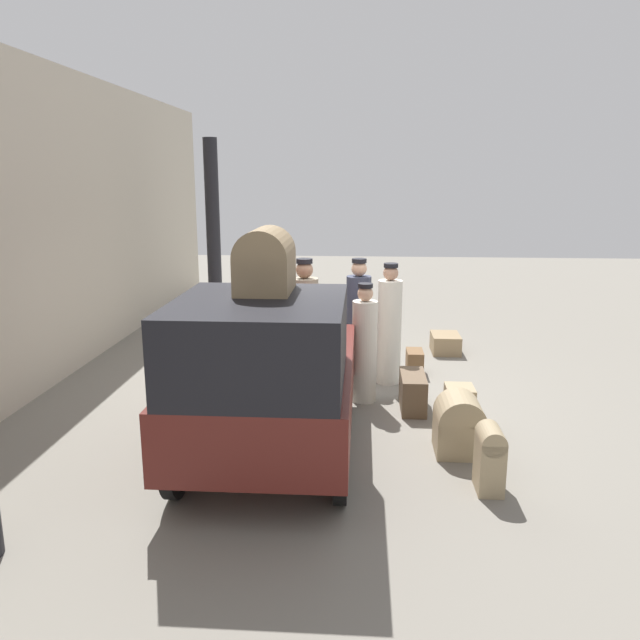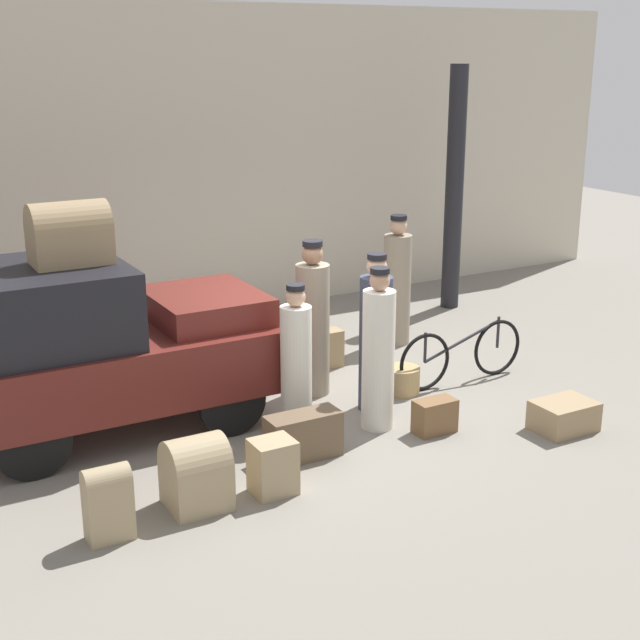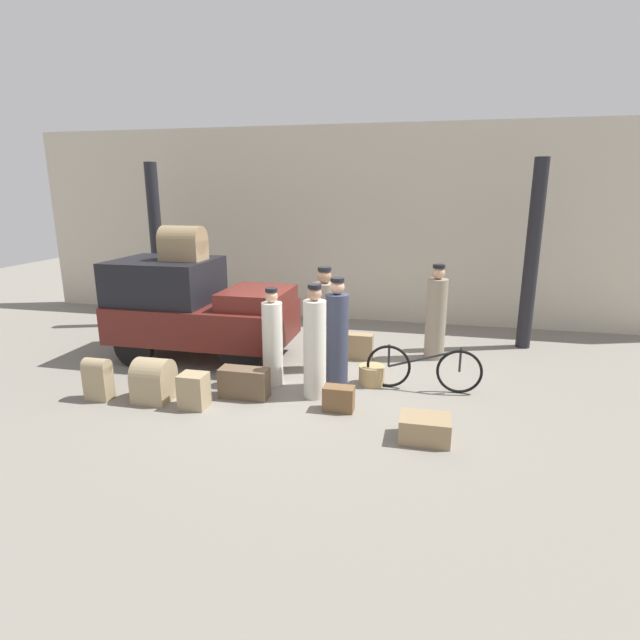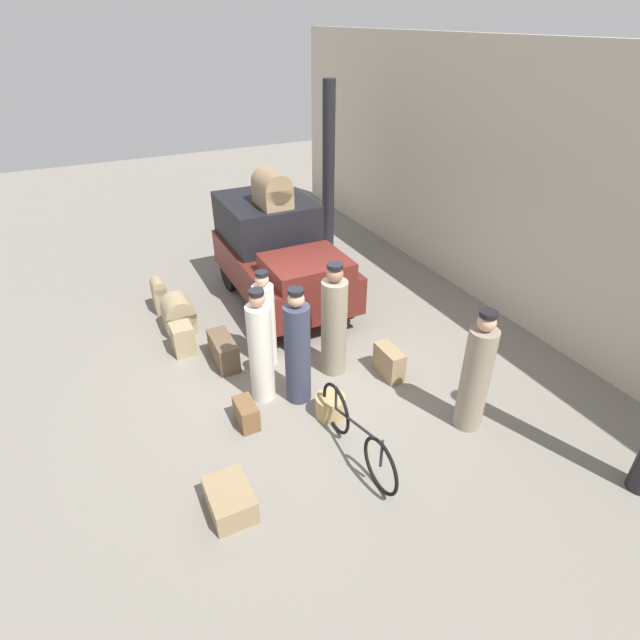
# 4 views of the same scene
# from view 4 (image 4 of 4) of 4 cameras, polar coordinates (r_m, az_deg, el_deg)

# --- Properties ---
(ground_plane) EXTENTS (30.00, 30.00, 0.00)m
(ground_plane) POSITION_cam_4_polar(r_m,az_deg,el_deg) (7.89, -1.96, -5.55)
(ground_plane) COLOR gray
(station_building_facade) EXTENTS (16.00, 0.15, 4.50)m
(station_building_facade) POSITION_cam_4_polar(r_m,az_deg,el_deg) (9.13, 22.39, 13.32)
(station_building_facade) COLOR beige
(station_building_facade) RESTS_ON ground
(canopy_pillar_left) EXTENTS (0.27, 0.27, 3.66)m
(canopy_pillar_left) POSITION_cam_4_polar(r_m,az_deg,el_deg) (11.52, 0.98, 16.82)
(canopy_pillar_left) COLOR black
(canopy_pillar_left) RESTS_ON ground
(truck) EXTENTS (3.26, 1.70, 1.83)m
(truck) POSITION_cam_4_polar(r_m,az_deg,el_deg) (9.39, -4.79, 7.71)
(truck) COLOR black
(truck) RESTS_ON ground
(bicycle) EXTENTS (1.79, 0.04, 0.75)m
(bicycle) POSITION_cam_4_polar(r_m,az_deg,el_deg) (6.28, 4.21, -12.93)
(bicycle) COLOR black
(bicycle) RESTS_ON ground
(wicker_basket) EXTENTS (0.42, 0.42, 0.31)m
(wicker_basket) POSITION_cam_4_polar(r_m,az_deg,el_deg) (6.96, 1.21, -9.77)
(wicker_basket) COLOR tan
(wicker_basket) RESTS_ON ground
(porter_with_bicycle) EXTENTS (0.34, 0.34, 1.75)m
(porter_with_bicycle) POSITION_cam_4_polar(r_m,az_deg,el_deg) (6.93, -6.80, -3.46)
(porter_with_bicycle) COLOR silver
(porter_with_bicycle) RESTS_ON ground
(porter_lifting_near_truck) EXTENTS (0.36, 0.36, 1.78)m
(porter_lifting_near_truck) POSITION_cam_4_polar(r_m,az_deg,el_deg) (6.85, -2.58, -3.53)
(porter_lifting_near_truck) COLOR #33384C
(porter_lifting_near_truck) RESTS_ON ground
(porter_standing_middle) EXTENTS (0.33, 0.33, 1.59)m
(porter_standing_middle) POSITION_cam_4_polar(r_m,az_deg,el_deg) (7.68, -6.33, -0.25)
(porter_standing_middle) COLOR silver
(porter_standing_middle) RESTS_ON ground
(porter_carrying_trunk) EXTENTS (0.37, 0.37, 1.77)m
(porter_carrying_trunk) POSITION_cam_4_polar(r_m,az_deg,el_deg) (6.71, 17.38, -6.12)
(porter_carrying_trunk) COLOR gray
(porter_carrying_trunk) RESTS_ON ground
(conductor_in_dark_uniform) EXTENTS (0.39, 0.39, 1.82)m
(conductor_in_dark_uniform) POSITION_cam_4_polar(r_m,az_deg,el_deg) (7.40, 1.62, -0.48)
(conductor_in_dark_uniform) COLOR gray
(conductor_in_dark_uniform) RESTS_ON ground
(trunk_umber_medium) EXTENTS (0.52, 0.51, 0.66)m
(trunk_umber_medium) POSITION_cam_4_polar(r_m,az_deg,el_deg) (8.98, -15.82, 0.57)
(trunk_umber_medium) COLOR #9E8966
(trunk_umber_medium) RESTS_ON ground
(suitcase_tan_flat) EXTENTS (0.74, 0.31, 0.46)m
(suitcase_tan_flat) POSITION_cam_4_polar(r_m,az_deg,el_deg) (8.02, -10.97, -3.48)
(suitcase_tan_flat) COLOR brown
(suitcase_tan_flat) RESTS_ON ground
(trunk_large_brown) EXTENTS (0.38, 0.33, 0.51)m
(trunk_large_brown) POSITION_cam_4_polar(r_m,az_deg,el_deg) (8.40, -15.40, -2.11)
(trunk_large_brown) COLOR #9E8966
(trunk_large_brown) RESTS_ON ground
(suitcase_small_leather) EXTENTS (0.63, 0.47, 0.31)m
(suitcase_small_leather) POSITION_cam_4_polar(r_m,az_deg,el_deg) (5.97, -10.25, -19.54)
(suitcase_small_leather) COLOR #937A56
(suitcase_small_leather) RESTS_ON ground
(trunk_barrel_dark) EXTENTS (0.38, 0.24, 0.65)m
(trunk_barrel_dark) POSITION_cam_4_polar(r_m,az_deg,el_deg) (9.67, -17.86, 2.80)
(trunk_barrel_dark) COLOR #9E8966
(trunk_barrel_dark) RESTS_ON ground
(trunk_wicker_pale) EXTENTS (0.54, 0.25, 0.48)m
(trunk_wicker_pale) POSITION_cam_4_polar(r_m,az_deg,el_deg) (7.68, 7.89, -4.79)
(trunk_wicker_pale) COLOR #937A56
(trunk_wicker_pale) RESTS_ON ground
(suitcase_black_upright) EXTENTS (0.44, 0.24, 0.36)m
(suitcase_black_upright) POSITION_cam_4_polar(r_m,az_deg,el_deg) (6.88, -8.42, -10.54)
(suitcase_black_upright) COLOR brown
(suitcase_black_upright) RESTS_ON ground
(trunk_on_truck_roof) EXTENTS (0.75, 0.52, 0.62)m
(trunk_on_truck_roof) POSITION_cam_4_polar(r_m,az_deg,el_deg) (9.13, -5.50, 14.63)
(trunk_on_truck_roof) COLOR #937A56
(trunk_on_truck_roof) RESTS_ON truck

